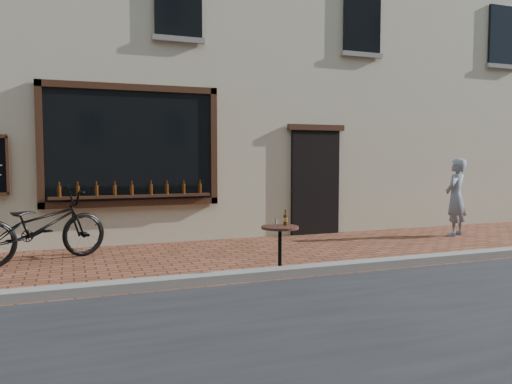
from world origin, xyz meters
name	(u,v)px	position (x,y,z in m)	size (l,w,h in m)	color
ground	(308,278)	(0.00, 0.00, 0.00)	(90.00, 90.00, 0.00)	#582E1C
kerb	(301,271)	(0.00, 0.20, 0.06)	(90.00, 0.25, 0.12)	slate
shop_building	(193,23)	(0.00, 6.50, 5.00)	(28.00, 6.20, 10.00)	#BDB195
cargo_bicycle	(37,226)	(-3.48, 2.40, 0.57)	(2.51, 1.60, 1.19)	black
bistro_table	(280,240)	(-0.25, 0.36, 0.48)	(0.53, 0.53, 0.90)	black
pedestrian	(456,197)	(4.54, 2.22, 0.81)	(0.59, 0.39, 1.61)	slate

